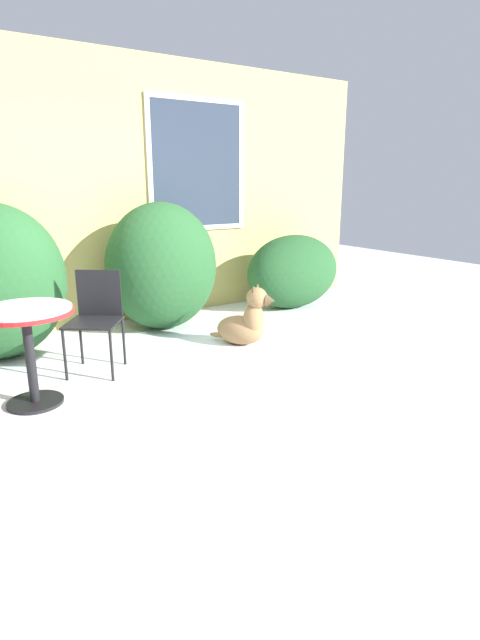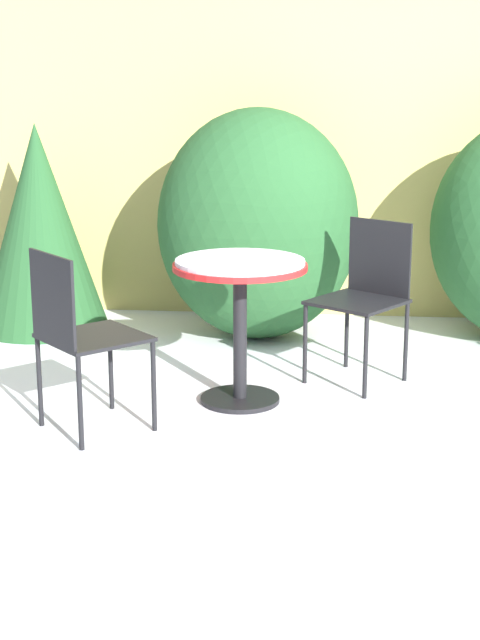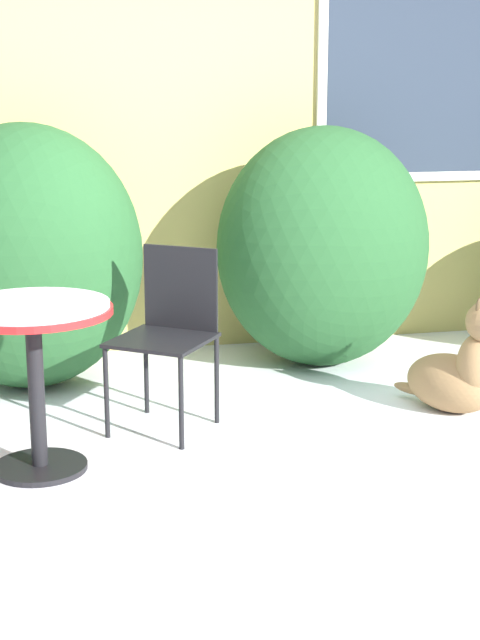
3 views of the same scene
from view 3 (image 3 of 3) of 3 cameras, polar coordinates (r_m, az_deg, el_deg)
ground_plane at (r=4.31m, az=1.77°, el=-8.99°), size 16.00×16.00×0.00m
house_wall at (r=6.14m, az=-2.45°, el=12.42°), size 8.00×0.10×3.01m
shrub_left at (r=5.48m, az=-12.29°, el=3.58°), size 1.27×1.10×1.46m
shrub_middle at (r=5.81m, az=4.84°, el=4.23°), size 1.26×1.10×1.42m
patio_table at (r=4.26m, az=-11.91°, el=-1.16°), size 0.68×0.68×0.75m
patio_chair_near_table at (r=4.76m, az=-4.16°, el=-0.46°), size 0.60×0.60×0.88m
dog at (r=5.12m, az=12.81°, el=-2.87°), size 0.54×0.65×0.63m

